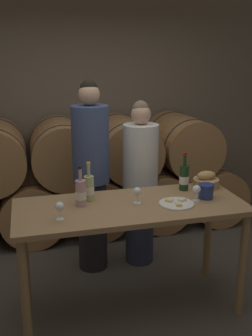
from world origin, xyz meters
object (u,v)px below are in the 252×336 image
Objects in this scene: cheese_plate at (176,203)px; wine_glass_far_left at (60,207)px; wine_glass_left at (137,192)px; wine_bottle_rose at (81,193)px; person_left at (91,177)px; bread_basket at (206,181)px; wine_glass_center at (197,190)px; wine_bottle_white at (89,188)px; wine_bottle_red at (184,177)px; person_right at (140,184)px; tasting_table at (131,219)px; blue_crock at (206,191)px.

cheese_plate is 2.06× the size of wine_glass_far_left.
wine_bottle_rose is at bearing 171.84° from wine_glass_left.
wine_glass_left is at bearing -71.74° from person_left.
bread_basket is 0.37m from wine_glass_center.
person_left is 0.58m from wine_bottle_white.
wine_bottle_white is 0.99× the size of wine_bottle_rose.
wine_bottle_red is (0.70, -0.52, 0.10)m from person_left.
wine_glass_far_left is (-0.18, -0.22, -0.01)m from wine_bottle_rose.
person_left is 13.98× the size of wine_glass_far_left.
wine_bottle_red is 1.04× the size of wine_bottle_rose.
wine_glass_center is (-0.22, -0.29, 0.04)m from bread_basket.
wine_glass_left is at bearing 15.01° from wine_glass_far_left.
person_left is 0.49m from person_right.
tasting_table is at bearing 164.94° from cheese_plate.
wine_glass_center is (0.22, -0.78, 0.19)m from person_right.
person_right reaches higher than cheese_plate.
person_right is 0.78m from wine_glass_left.
wine_bottle_rose reaches higher than cheese_plate.
bread_basket is at bearing -28.04° from person_left.
wine_bottle_rose is at bearing 166.95° from cheese_plate.
person_left is at bearing 136.95° from blue_crock.
blue_crock is 0.11m from wine_glass_center.
wine_glass_left is (-0.24, -0.72, 0.19)m from person_right.
person_right is at bearing 114.08° from wine_bottle_red.
blue_crock is 0.29m from cheese_plate.
person_left is at bearing 143.81° from wine_bottle_red.
tasting_table is 1.09× the size of person_right.
cheese_plate is (-0.18, -0.30, -0.10)m from wine_bottle_red.
wine_glass_far_left reaches higher than cheese_plate.
blue_crock is at bearing 6.50° from wine_glass_far_left.
person_right is at bearing 46.19° from wine_glass_far_left.
person_left reaches higher than wine_glass_left.
wine_glass_far_left is (-0.26, -0.32, -0.01)m from wine_bottle_white.
wine_bottle_white is at bearing 164.55° from wine_glass_center.
wine_bottle_red is 2.52× the size of wine_glass_left.
wine_glass_center is at bearing -15.45° from wine_bottle_white.
bread_basket is 0.72m from wine_glass_left.
cheese_plate is at bearing -20.04° from wine_glass_left.
person_left is 0.88m from wine_bottle_red.
person_right reaches higher than tasting_table.
blue_crock is at bearing 14.84° from cheese_plate.
wine_bottle_white is 2.41× the size of wine_glass_far_left.
wine_glass_far_left is (-1.07, -0.36, -0.02)m from wine_bottle_red.
tasting_table is 5.63× the size of wine_bottle_rose.
wine_glass_far_left is (-0.55, -0.15, 0.21)m from tasting_table.
wine_bottle_white is (-0.58, -0.56, 0.20)m from person_right.
person_left is 5.55× the size of wine_bottle_red.
tasting_table is 0.61m from wine_glass_far_left.
person_left is 0.96m from wine_glass_far_left.
wine_glass_center is at bearing -8.02° from wine_glass_left.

